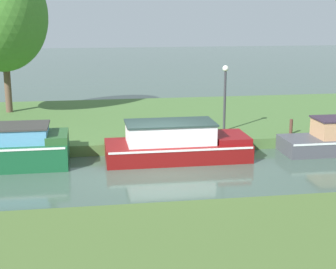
% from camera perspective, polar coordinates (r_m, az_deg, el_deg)
% --- Properties ---
extents(ground_plane, '(120.00, 120.00, 0.00)m').
position_cam_1_polar(ground_plane, '(17.16, -0.68, -3.89)').
color(ground_plane, '#3D5346').
extents(riverbank_far, '(72.00, 10.00, 0.40)m').
position_cam_1_polar(riverbank_far, '(23.85, -3.14, 1.52)').
color(riverbank_far, '#466A34').
rests_on(riverbank_far, ground_plane).
extents(maroon_cruiser, '(5.03, 2.06, 1.35)m').
position_cam_1_polar(maroon_cruiser, '(18.26, 0.99, -1.01)').
color(maroon_cruiser, maroon).
rests_on(maroon_cruiser, ground_plane).
extents(willow_tree_left, '(4.19, 4.67, 7.01)m').
position_cam_1_polar(willow_tree_left, '(24.99, -17.94, 12.31)').
color(willow_tree_left, brown).
rests_on(willow_tree_left, riverbank_far).
extents(lamp_post, '(0.24, 0.24, 2.64)m').
position_cam_1_polar(lamp_post, '(20.77, 6.30, 4.96)').
color(lamp_post, '#333338').
rests_on(lamp_post, riverbank_far).
extents(mooring_post_near, '(0.13, 0.13, 0.59)m').
position_cam_1_polar(mooring_post_near, '(20.89, 13.40, 0.86)').
color(mooring_post_near, '#4D2E26').
rests_on(mooring_post_near, riverbank_far).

